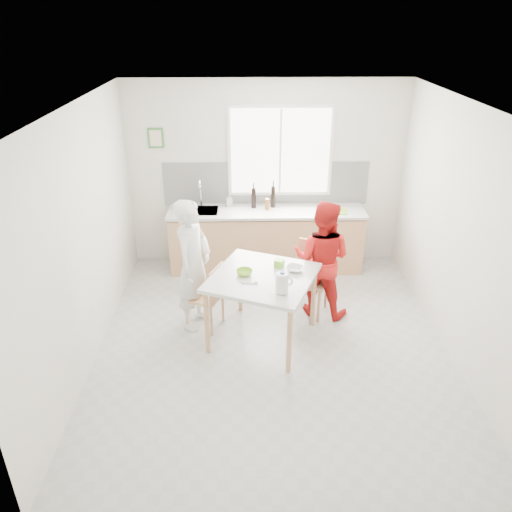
{
  "coord_description": "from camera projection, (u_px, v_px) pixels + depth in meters",
  "views": [
    {
      "loc": [
        -0.29,
        -4.78,
        3.52
      ],
      "look_at": [
        -0.19,
        0.2,
        1.05
      ],
      "focal_mm": 35.0,
      "sensor_mm": 36.0,
      "label": 1
    }
  ],
  "objects": [
    {
      "name": "dining_table",
      "position": [
        263.0,
        283.0,
        5.62
      ],
      "size": [
        1.42,
        1.42,
        0.84
      ],
      "rotation": [
        0.0,
        0.0,
        -0.39
      ],
      "color": "silver",
      "rests_on": "ground"
    },
    {
      "name": "person_white",
      "position": [
        193.0,
        265.0,
        5.87
      ],
      "size": [
        0.58,
        0.7,
        1.62
      ],
      "primitive_type": "imported",
      "rotation": [
        0.0,
        0.0,
        1.18
      ],
      "color": "white",
      "rests_on": "ground"
    },
    {
      "name": "green_box",
      "position": [
        279.0,
        263.0,
        5.76
      ],
      "size": [
        0.13,
        0.13,
        0.09
      ],
      "primitive_type": "cube",
      "rotation": [
        0.0,
        0.0,
        -0.39
      ],
      "color": "#7DCF2F",
      "rests_on": "dining_table"
    },
    {
      "name": "wine_bottle_b",
      "position": [
        254.0,
        198.0,
        7.21
      ],
      "size": [
        0.07,
        0.07,
        0.3
      ],
      "primitive_type": "cylinder",
      "color": "black",
      "rests_on": "kitchen_counter"
    },
    {
      "name": "ground",
      "position": [
        272.0,
        343.0,
        5.85
      ],
      "size": [
        4.5,
        4.5,
        0.0
      ],
      "primitive_type": "plane",
      "color": "#B7B7B2",
      "rests_on": "ground"
    },
    {
      "name": "bowl_white",
      "position": [
        295.0,
        269.0,
        5.68
      ],
      "size": [
        0.26,
        0.26,
        0.05
      ],
      "primitive_type": "imported",
      "rotation": [
        0.0,
        0.0,
        -0.39
      ],
      "color": "silver",
      "rests_on": "dining_table"
    },
    {
      "name": "picture_frame",
      "position": [
        156.0,
        138.0,
        6.97
      ],
      "size": [
        0.22,
        0.03,
        0.28
      ],
      "color": "#397C38",
      "rests_on": "room_shell"
    },
    {
      "name": "cutting_board",
      "position": [
        334.0,
        211.0,
        7.13
      ],
      "size": [
        0.38,
        0.29,
        0.01
      ],
      "primitive_type": "cube",
      "rotation": [
        0.0,
        0.0,
        -0.12
      ],
      "color": "#78B62A",
      "rests_on": "kitchen_counter"
    },
    {
      "name": "wine_bottle_a",
      "position": [
        273.0,
        197.0,
        7.23
      ],
      "size": [
        0.07,
        0.07,
        0.32
      ],
      "primitive_type": "cylinder",
      "color": "black",
      "rests_on": "kitchen_counter"
    },
    {
      "name": "chair_left",
      "position": [
        209.0,
        294.0,
        5.97
      ],
      "size": [
        0.5,
        0.5,
        0.83
      ],
      "rotation": [
        0.0,
        0.0,
        -1.96
      ],
      "color": "#DEAA77",
      "rests_on": "ground"
    },
    {
      "name": "soap_bottle",
      "position": [
        229.0,
        200.0,
        7.3
      ],
      "size": [
        0.09,
        0.1,
        0.19
      ],
      "primitive_type": "imported",
      "rotation": [
        0.0,
        0.0,
        0.14
      ],
      "color": "#999999",
      "rests_on": "kitchen_counter"
    },
    {
      "name": "room_shell",
      "position": [
        275.0,
        212.0,
        5.11
      ],
      "size": [
        4.5,
        4.5,
        4.5
      ],
      "color": "silver",
      "rests_on": "ground"
    },
    {
      "name": "milk_jug",
      "position": [
        282.0,
        282.0,
        5.18
      ],
      "size": [
        0.19,
        0.13,
        0.24
      ],
      "rotation": [
        0.0,
        0.0,
        -0.39
      ],
      "color": "white",
      "rests_on": "dining_table"
    },
    {
      "name": "bowl_green",
      "position": [
        244.0,
        272.0,
        5.59
      ],
      "size": [
        0.24,
        0.24,
        0.06
      ],
      "primitive_type": "imported",
      "rotation": [
        0.0,
        0.0,
        -0.39
      ],
      "color": "#7FBF2C",
      "rests_on": "dining_table"
    },
    {
      "name": "person_red",
      "position": [
        322.0,
        259.0,
        6.14
      ],
      "size": [
        0.9,
        0.81,
        1.51
      ],
      "primitive_type": "imported",
      "rotation": [
        0.0,
        0.0,
        2.75
      ],
      "color": "red",
      "rests_on": "ground"
    },
    {
      "name": "window",
      "position": [
        280.0,
        152.0,
        7.09
      ],
      "size": [
        1.5,
        0.06,
        1.3
      ],
      "color": "white",
      "rests_on": "room_shell"
    },
    {
      "name": "jar_amber",
      "position": [
        267.0,
        204.0,
        7.17
      ],
      "size": [
        0.06,
        0.06,
        0.16
      ],
      "primitive_type": "cylinder",
      "color": "#965F20",
      "rests_on": "kitchen_counter"
    },
    {
      "name": "chair_far",
      "position": [
        311.0,
        274.0,
        6.29
      ],
      "size": [
        0.56,
        0.56,
        0.93
      ],
      "rotation": [
        0.0,
        0.0,
        -0.39
      ],
      "color": "#DEAA77",
      "rests_on": "ground"
    },
    {
      "name": "kitchen_counter",
      "position": [
        266.0,
        242.0,
        7.41
      ],
      "size": [
        2.84,
        0.64,
        1.37
      ],
      "color": "#DEAA77",
      "rests_on": "ground"
    },
    {
      "name": "backsplash",
      "position": [
        266.0,
        183.0,
        7.31
      ],
      "size": [
        3.0,
        0.02,
        0.65
      ],
      "primitive_type": "cube",
      "color": "white",
      "rests_on": "room_shell"
    },
    {
      "name": "spoon",
      "position": [
        249.0,
        283.0,
        5.41
      ],
      "size": [
        0.16,
        0.02,
        0.01
      ],
      "primitive_type": "cylinder",
      "rotation": [
        0.0,
        1.57,
        -0.04
      ],
      "color": "#A5A5AA",
      "rests_on": "dining_table"
    }
  ]
}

